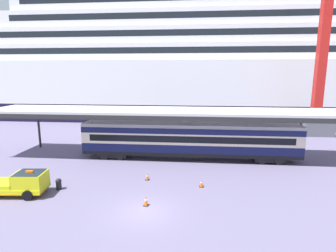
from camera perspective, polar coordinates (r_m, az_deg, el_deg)
ground_plane at (r=20.35m, az=-5.02°, el=-17.26°), size 400.00×400.00×0.00m
cruise_ship at (r=66.87m, az=16.72°, el=13.24°), size 120.71×28.65×37.87m
platform_canopy at (r=30.70m, az=4.59°, el=2.86°), size 45.71×6.25×5.55m
train_carriage at (r=30.83m, az=4.49°, el=-2.76°), size 23.91×2.81×4.11m
service_truck at (r=25.28m, az=-28.55°, el=-10.36°), size 5.37×2.62×2.02m
traffic_cone_near at (r=24.17m, az=6.96°, el=-11.67°), size 0.36×0.36×0.70m
traffic_cone_mid at (r=20.95m, az=-4.61°, el=-15.21°), size 0.36×0.36×0.77m
traffic_cone_far at (r=25.52m, az=-4.33°, el=-10.40°), size 0.36×0.36×0.66m
dockside_crane at (r=49.87m, az=30.42°, el=20.70°), size 10.72×4.40×60.43m
quay_bollard at (r=25.18m, az=-21.76°, el=-11.02°), size 0.48×0.48×0.96m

